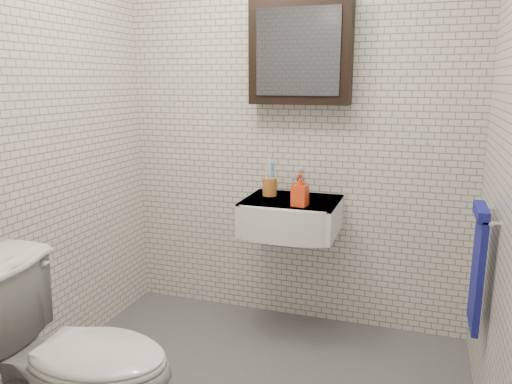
% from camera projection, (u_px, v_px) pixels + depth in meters
% --- Properties ---
extents(room_shell, '(2.22, 2.02, 2.51)m').
position_uv_depth(room_shell, '(237.00, 98.00, 2.12)').
color(room_shell, silver).
rests_on(room_shell, ground).
extents(washbasin, '(0.55, 0.50, 0.20)m').
position_uv_depth(washbasin, '(290.00, 216.00, 2.94)').
color(washbasin, white).
rests_on(washbasin, room_shell).
extents(faucet, '(0.06, 0.20, 0.15)m').
position_uv_depth(faucet, '(298.00, 183.00, 3.09)').
color(faucet, silver).
rests_on(faucet, washbasin).
extents(mirror_cabinet, '(0.60, 0.15, 0.60)m').
position_uv_depth(mirror_cabinet, '(300.00, 52.00, 2.91)').
color(mirror_cabinet, black).
rests_on(mirror_cabinet, room_shell).
extents(towel_rail, '(0.09, 0.30, 0.58)m').
position_uv_depth(towel_rail, '(478.00, 262.00, 2.29)').
color(towel_rail, silver).
rests_on(towel_rail, room_shell).
extents(toothbrush_cup, '(0.09, 0.09, 0.24)m').
position_uv_depth(toothbrush_cup, '(270.00, 186.00, 3.05)').
color(toothbrush_cup, '#AD6A2B').
rests_on(toothbrush_cup, washbasin).
extents(soap_bottle, '(0.09, 0.09, 0.18)m').
position_uv_depth(soap_bottle, '(300.00, 190.00, 2.79)').
color(soap_bottle, orange).
rests_on(soap_bottle, washbasin).
extents(toilet, '(0.87, 0.53, 0.86)m').
position_uv_depth(toilet, '(73.00, 362.00, 2.01)').
color(toilet, silver).
rests_on(toilet, ground).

